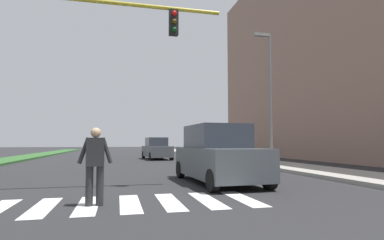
# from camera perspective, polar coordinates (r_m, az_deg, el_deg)

# --- Properties ---
(ground_plane) EXTENTS (140.00, 140.00, 0.00)m
(ground_plane) POSITION_cam_1_polar(r_m,az_deg,el_deg) (28.42, -12.88, -6.75)
(ground_plane) COLOR #262628
(crosswalk) EXTENTS (5.85, 2.20, 0.01)m
(crosswalk) POSITION_cam_1_polar(r_m,az_deg,el_deg) (7.37, -11.25, -14.68)
(crosswalk) COLOR silver
(crosswalk) RESTS_ON ground_plane
(median_strip) EXTENTS (2.51, 64.00, 0.15)m
(median_strip) POSITION_cam_1_polar(r_m,az_deg,el_deg) (27.53, -29.91, -6.25)
(median_strip) COLOR #2D5B28
(median_strip) RESTS_ON ground_plane
(apartment_block_right) EXTENTS (11.53, 36.51, 18.72)m
(apartment_block_right) POSITION_cam_1_polar(r_m,az_deg,el_deg) (29.54, 30.30, 12.16)
(apartment_block_right) COLOR #937060
(apartment_block_right) RESTS_ON ground_plane
(sidewalk_right) EXTENTS (3.00, 64.00, 0.15)m
(sidewalk_right) POSITION_cam_1_polar(r_m,az_deg,el_deg) (27.90, 5.40, -6.74)
(sidewalk_right) COLOR #9E9991
(sidewalk_right) RESTS_ON ground_plane
(street_lamp_right) EXTENTS (1.02, 0.24, 7.50)m
(street_lamp_right) POSITION_cam_1_polar(r_m,az_deg,el_deg) (18.51, 13.81, 6.06)
(street_lamp_right) COLOR slate
(street_lamp_right) RESTS_ON sidewalk_right
(pedestrian_performer) EXTENTS (0.75, 0.25, 1.69)m
(pedestrian_performer) POSITION_cam_1_polar(r_m,az_deg,el_deg) (7.17, -17.24, -7.38)
(pedestrian_performer) COLOR #262628
(pedestrian_performer) RESTS_ON ground_plane
(suv_crossing) EXTENTS (2.15, 4.68, 1.97)m
(suv_crossing) POSITION_cam_1_polar(r_m,az_deg,el_deg) (10.79, 4.70, -6.41)
(suv_crossing) COLOR #474C51
(suv_crossing) RESTS_ON ground_plane
(sedan_midblock) EXTENTS (2.12, 4.56, 1.76)m
(sedan_midblock) POSITION_cam_1_polar(r_m,az_deg,el_deg) (25.68, -6.46, -5.31)
(sedan_midblock) COLOR #474C51
(sedan_midblock) RESTS_ON ground_plane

